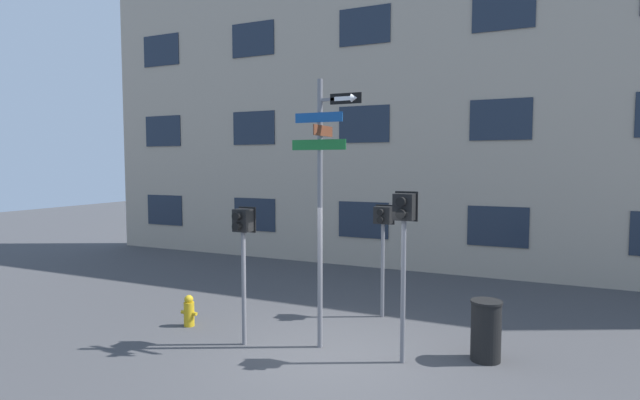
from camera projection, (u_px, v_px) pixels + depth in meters
ground_plane at (332, 357)px, 8.43m from camera, size 60.00×60.00×0.00m
building_facade at (431, 72)px, 14.80m from camera, size 24.00×0.63×11.94m
street_sign_pole at (323, 190)px, 8.65m from camera, size 1.27×0.77×4.71m
pedestrian_signal_left at (243, 238)px, 8.86m from camera, size 0.35×0.40×2.49m
pedestrian_signal_right at (404, 229)px, 8.02m from camera, size 0.38×0.40×2.81m
pedestrian_signal_across at (383, 228)px, 10.50m from camera, size 0.42×0.40×2.39m
fire_hydrant at (189, 311)px, 10.01m from camera, size 0.37×0.21×0.63m
trash_bin at (486, 330)px, 8.24m from camera, size 0.52×0.52×1.01m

